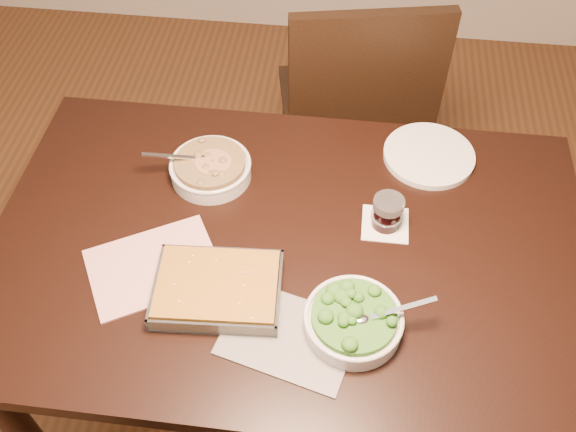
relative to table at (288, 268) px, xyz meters
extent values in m
plane|color=#4C2B15|center=(0.00, 0.00, -0.65)|extent=(4.00, 4.00, 0.00)
cube|color=black|center=(0.00, 0.00, 0.08)|extent=(1.40, 0.90, 0.04)
cube|color=black|center=(0.00, 0.00, 0.01)|extent=(1.26, 0.76, 0.08)
cylinder|color=black|center=(-0.62, 0.37, -0.30)|extent=(0.07, 0.07, 0.71)
cylinder|color=black|center=(0.62, 0.37, -0.30)|extent=(0.07, 0.07, 0.71)
cube|color=#B63444|center=(-0.29, -0.10, 0.10)|extent=(0.35, 0.32, 0.01)
cube|color=#292830|center=(0.03, -0.24, 0.10)|extent=(0.31, 0.25, 0.00)
cube|color=white|center=(0.22, 0.09, 0.10)|extent=(0.11, 0.11, 0.00)
cylinder|color=silver|center=(-0.22, 0.19, 0.11)|extent=(0.20, 0.20, 0.04)
torus|color=silver|center=(-0.22, 0.19, 0.14)|extent=(0.21, 0.21, 0.01)
cylinder|color=#38220F|center=(-0.22, 0.19, 0.14)|extent=(0.18, 0.18, 0.02)
cube|color=silver|center=(-0.28, 0.18, 0.15)|extent=(0.13, 0.05, 0.04)
cylinder|color=maroon|center=(-0.21, 0.19, 0.15)|extent=(0.09, 0.09, 0.00)
cylinder|color=silver|center=(0.16, -0.20, 0.11)|extent=(0.20, 0.20, 0.04)
torus|color=silver|center=(0.16, -0.20, 0.14)|extent=(0.21, 0.21, 0.01)
cylinder|color=#1C4A11|center=(0.16, -0.20, 0.14)|extent=(0.18, 0.18, 0.02)
cube|color=silver|center=(0.22, -0.18, 0.16)|extent=(0.13, 0.05, 0.04)
cube|color=silver|center=(-0.13, -0.16, 0.10)|extent=(0.28, 0.22, 0.01)
cube|color=#5F270D|center=(-0.13, -0.16, 0.12)|extent=(0.27, 0.20, 0.04)
cube|color=silver|center=(-0.14, -0.06, 0.12)|extent=(0.27, 0.02, 0.04)
cube|color=silver|center=(-0.13, -0.25, 0.12)|extent=(0.27, 0.02, 0.04)
cube|color=silver|center=(0.00, -0.15, 0.12)|extent=(0.02, 0.20, 0.04)
cube|color=silver|center=(-0.27, -0.17, 0.12)|extent=(0.02, 0.20, 0.04)
cylinder|color=black|center=(0.22, 0.09, 0.13)|extent=(0.07, 0.07, 0.06)
cylinder|color=silver|center=(0.22, 0.09, 0.17)|extent=(0.07, 0.07, 0.02)
cylinder|color=silver|center=(0.33, 0.33, 0.10)|extent=(0.24, 0.24, 0.02)
cube|color=black|center=(0.11, 0.83, -0.18)|extent=(0.54, 0.54, 0.04)
cylinder|color=black|center=(0.27, 1.06, -0.43)|extent=(0.04, 0.04, 0.45)
cylinder|color=black|center=(0.35, 0.67, -0.43)|extent=(0.04, 0.04, 0.45)
cylinder|color=black|center=(-0.12, 0.98, -0.43)|extent=(0.04, 0.04, 0.45)
cylinder|color=black|center=(-0.04, 0.59, -0.43)|extent=(0.04, 0.04, 0.45)
cube|color=black|center=(0.16, 0.62, 0.08)|extent=(0.46, 0.13, 0.49)
camera|label=1|loc=(0.11, -0.90, 1.28)|focal=40.00mm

